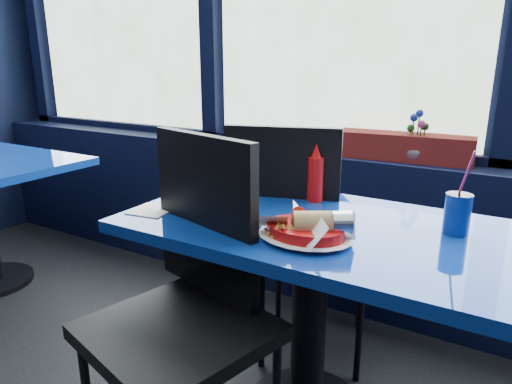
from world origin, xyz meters
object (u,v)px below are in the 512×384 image
at_px(planter_box, 403,147).
at_px(food_basket, 307,229).
at_px(soda_cup, 457,213).
at_px(chair_near_back, 303,229).
at_px(flower_vase, 416,146).
at_px(chair_near_front, 190,288).
at_px(ketchup_bottle, 316,176).
at_px(near_table, 311,273).

distance_m(planter_box, food_basket, 1.03).
xyz_separation_m(planter_box, soda_cup, (0.34, -0.75, -0.05)).
xyz_separation_m(chair_near_back, planter_box, (0.24, 0.56, 0.28)).
bearing_deg(soda_cup, food_basket, -142.58).
bearing_deg(flower_vase, food_basket, -94.45).
xyz_separation_m(food_basket, soda_cup, (0.36, 0.28, 0.03)).
bearing_deg(food_basket, planter_box, 83.02).
relative_size(chair_near_front, ketchup_bottle, 4.81).
distance_m(planter_box, flower_vase, 0.06).
relative_size(chair_near_back, food_basket, 3.79).
relative_size(chair_near_front, food_basket, 3.87).
relative_size(planter_box, soda_cup, 2.39).
xyz_separation_m(chair_near_front, chair_near_back, (0.07, 0.64, -0.01)).
bearing_deg(flower_vase, planter_box, 158.21).
height_order(near_table, chair_near_back, chair_near_back).
bearing_deg(soda_cup, chair_near_back, 161.66).
xyz_separation_m(flower_vase, food_basket, (-0.08, -1.01, -0.09)).
bearing_deg(planter_box, soda_cup, -69.86).
bearing_deg(near_table, chair_near_back, 119.06).
distance_m(chair_near_front, soda_cup, 0.83).
relative_size(flower_vase, food_basket, 0.88).
relative_size(chair_near_front, chair_near_back, 1.02).
distance_m(chair_near_front, planter_box, 1.27).
xyz_separation_m(near_table, flower_vase, (0.13, 0.85, 0.30)).
relative_size(near_table, planter_box, 1.95).
bearing_deg(near_table, soda_cup, 16.37).
distance_m(near_table, soda_cup, 0.49).
distance_m(flower_vase, food_basket, 1.01).
relative_size(chair_near_front, planter_box, 1.68).
xyz_separation_m(chair_near_front, planter_box, (0.31, 1.20, 0.27)).
bearing_deg(soda_cup, flower_vase, 111.14).
relative_size(ketchup_bottle, soda_cup, 0.84).
bearing_deg(soda_cup, planter_box, 114.39).
bearing_deg(food_basket, chair_near_back, 109.72).
distance_m(flower_vase, ketchup_bottle, 0.68).
bearing_deg(planter_box, chair_near_front, -108.91).
xyz_separation_m(chair_near_back, ketchup_bottle, (0.09, -0.11, 0.26)).
bearing_deg(food_basket, flower_vase, 79.61).
distance_m(chair_near_back, soda_cup, 0.66).
bearing_deg(chair_near_back, flower_vase, -137.20).
bearing_deg(planter_box, food_basket, -95.30).
height_order(chair_near_back, food_basket, chair_near_back).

